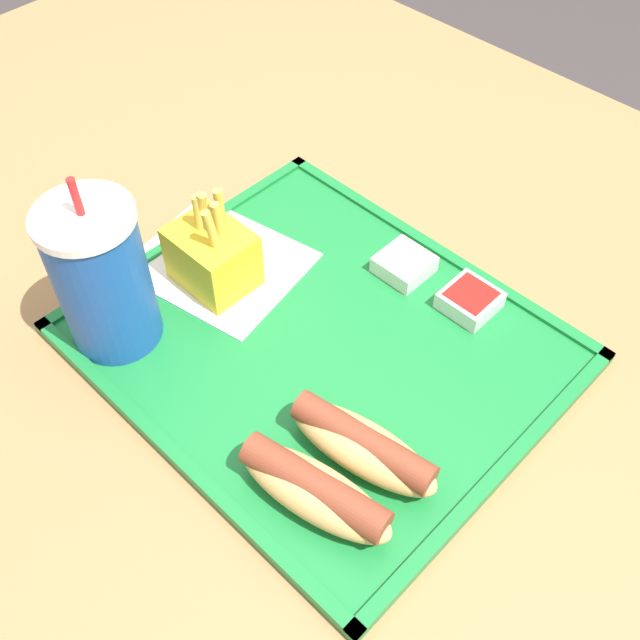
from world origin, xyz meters
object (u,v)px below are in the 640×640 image
Objects in this scene: soda_cup at (102,277)px; hot_dog_near at (363,446)px; sauce_cup_mayo at (404,264)px; sauce_cup_ketchup at (470,300)px; fries_carton at (213,255)px; hot_dog_far at (315,490)px.

soda_cup reaches higher than hot_dog_near.
sauce_cup_mayo and sauce_cup_ketchup have the same top height.
fries_carton is at bearing -11.62° from hot_dog_near.
soda_cup is 0.12m from fries_carton.
soda_cup is 1.75× the size of fries_carton.
sauce_cup_ketchup is (0.04, -0.20, -0.01)m from hot_dog_near.
soda_cup is 0.29m from sauce_cup_mayo.
hot_dog_near is at bearing 101.08° from sauce_cup_ketchup.
sauce_cup_ketchup is at bearing -143.95° from fries_carton.
soda_cup is 3.72× the size of sauce_cup_mayo.
sauce_cup_ketchup is (-0.20, -0.15, -0.02)m from fries_carton.
hot_dog_near is (-0.26, -0.06, -0.05)m from soda_cup.
sauce_cup_ketchup is at bearing -174.62° from sauce_cup_mayo.
sauce_cup_mayo is at bearing -131.98° from fries_carton.
fries_carton is at bearing -23.45° from hot_dog_far.
hot_dog_near is at bearing 121.20° from sauce_cup_mayo.
soda_cup is at bearing 0.75° from hot_dog_far.
hot_dog_near is 0.25m from fries_carton.
soda_cup reaches higher than sauce_cup_mayo.
hot_dog_far is 0.27m from sauce_cup_mayo.
sauce_cup_mayo is (-0.14, -0.25, -0.06)m from soda_cup.
hot_dog_far is 0.26m from fries_carton.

